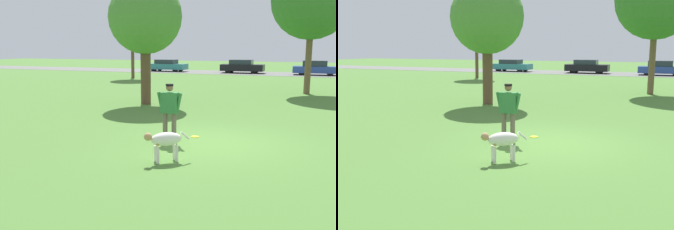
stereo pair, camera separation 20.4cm
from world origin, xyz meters
The scene contains 10 objects.
ground_plane centered at (0.00, 0.00, 0.00)m, with size 120.00×120.00×0.00m, color #4C7A33.
far_road_strip centered at (0.00, 28.74, 0.01)m, with size 120.00×6.00×0.01m.
person centered at (-1.07, -0.24, 0.94)m, with size 0.72×0.23×1.58m.
dog centered at (-0.46, -2.06, 0.49)m, with size 0.89×0.79×0.69m.
frisbee centered at (-0.59, 0.53, 0.01)m, with size 0.23×0.23×0.02m.
tree_near_left centered at (-4.71, 5.97, 3.80)m, with size 3.24×3.24×5.46m.
tree_far_left centered at (-12.16, 19.25, 5.09)m, with size 3.06×3.06×6.65m.
parked_car_teal centered at (-12.87, 28.51, 0.62)m, with size 4.17×1.86×1.23m.
parked_car_black centered at (-5.00, 28.71, 0.65)m, with size 4.17×1.87×1.31m.
parked_car_blue centered at (1.80, 28.39, 0.64)m, with size 4.02×1.73×1.32m.
Camera 1 is at (2.82, -9.94, 2.55)m, focal length 42.00 mm.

